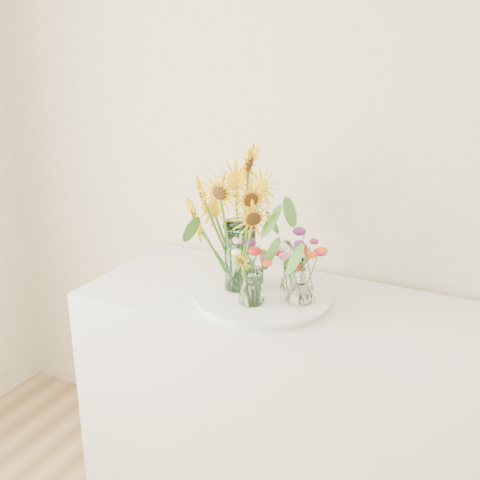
{
  "coord_description": "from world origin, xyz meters",
  "views": [
    {
      "loc": [
        0.3,
        0.2,
        1.77
      ],
      "look_at": [
        -0.57,
        1.88,
        1.11
      ],
      "focal_mm": 45.0,
      "sensor_mm": 36.0,
      "label": 1
    }
  ],
  "objects_px": {
    "small_vase_b": "(300,286)",
    "small_vase_a": "(252,287)",
    "tray": "(262,297)",
    "small_vase_c": "(293,274)",
    "counter": "(282,412)",
    "mason_jar": "(240,256)"
  },
  "relations": [
    {
      "from": "small_vase_b",
      "to": "small_vase_a",
      "type": "bearing_deg",
      "value": -150.46
    },
    {
      "from": "tray",
      "to": "small_vase_c",
      "type": "height_order",
      "value": "small_vase_c"
    },
    {
      "from": "tray",
      "to": "small_vase_b",
      "type": "bearing_deg",
      "value": -5.64
    },
    {
      "from": "small_vase_a",
      "to": "small_vase_c",
      "type": "bearing_deg",
      "value": 66.62
    },
    {
      "from": "counter",
      "to": "tray",
      "type": "bearing_deg",
      "value": -152.93
    },
    {
      "from": "tray",
      "to": "small_vase_c",
      "type": "relative_size",
      "value": 3.75
    },
    {
      "from": "small_vase_b",
      "to": "counter",
      "type": "bearing_deg",
      "value": 145.75
    },
    {
      "from": "tray",
      "to": "mason_jar",
      "type": "bearing_deg",
      "value": 178.17
    },
    {
      "from": "counter",
      "to": "small_vase_a",
      "type": "bearing_deg",
      "value": -116.7
    },
    {
      "from": "counter",
      "to": "small_vase_b",
      "type": "relative_size",
      "value": 11.05
    },
    {
      "from": "counter",
      "to": "small_vase_c",
      "type": "bearing_deg",
      "value": 77.5
    },
    {
      "from": "mason_jar",
      "to": "small_vase_c",
      "type": "relative_size",
      "value": 2.06
    },
    {
      "from": "tray",
      "to": "small_vase_a",
      "type": "height_order",
      "value": "small_vase_a"
    },
    {
      "from": "small_vase_a",
      "to": "small_vase_b",
      "type": "relative_size",
      "value": 0.99
    },
    {
      "from": "small_vase_a",
      "to": "small_vase_b",
      "type": "bearing_deg",
      "value": 29.54
    },
    {
      "from": "small_vase_a",
      "to": "small_vase_b",
      "type": "distance_m",
      "value": 0.16
    },
    {
      "from": "small_vase_a",
      "to": "small_vase_c",
      "type": "distance_m",
      "value": 0.19
    },
    {
      "from": "counter",
      "to": "small_vase_c",
      "type": "relative_size",
      "value": 11.72
    },
    {
      "from": "counter",
      "to": "tray",
      "type": "distance_m",
      "value": 0.47
    },
    {
      "from": "mason_jar",
      "to": "small_vase_b",
      "type": "height_order",
      "value": "mason_jar"
    },
    {
      "from": "small_vase_b",
      "to": "small_vase_c",
      "type": "relative_size",
      "value": 1.06
    },
    {
      "from": "tray",
      "to": "small_vase_a",
      "type": "distance_m",
      "value": 0.12
    }
  ]
}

